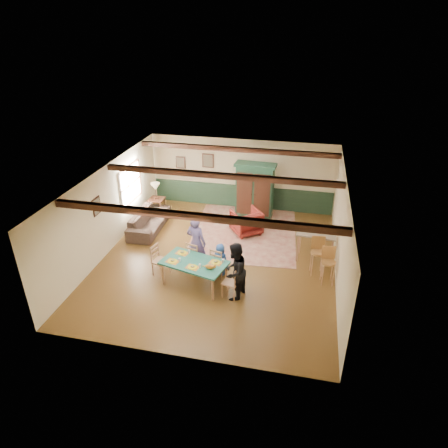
% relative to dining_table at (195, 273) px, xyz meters
% --- Properties ---
extents(floor, '(8.00, 8.00, 0.00)m').
position_rel_dining_table_xyz_m(floor, '(0.34, 1.36, -0.37)').
color(floor, '#573918').
rests_on(floor, ground).
extents(wall_back, '(7.00, 0.02, 2.70)m').
position_rel_dining_table_xyz_m(wall_back, '(0.34, 5.36, 0.98)').
color(wall_back, beige).
rests_on(wall_back, floor).
extents(wall_left, '(0.02, 8.00, 2.70)m').
position_rel_dining_table_xyz_m(wall_left, '(-3.16, 1.36, 0.98)').
color(wall_left, beige).
rests_on(wall_left, floor).
extents(wall_right, '(0.02, 8.00, 2.70)m').
position_rel_dining_table_xyz_m(wall_right, '(3.84, 1.36, 0.98)').
color(wall_right, beige).
rests_on(wall_right, floor).
extents(ceiling, '(7.00, 8.00, 0.02)m').
position_rel_dining_table_xyz_m(ceiling, '(0.34, 1.36, 2.33)').
color(ceiling, beige).
rests_on(ceiling, wall_back).
extents(wainscot_back, '(6.95, 0.03, 0.90)m').
position_rel_dining_table_xyz_m(wainscot_back, '(0.34, 5.34, 0.08)').
color(wainscot_back, '#1C3423').
rests_on(wainscot_back, floor).
extents(ceiling_beam_front, '(6.95, 0.16, 0.16)m').
position_rel_dining_table_xyz_m(ceiling_beam_front, '(0.34, -0.94, 2.24)').
color(ceiling_beam_front, black).
rests_on(ceiling_beam_front, ceiling).
extents(ceiling_beam_mid, '(6.95, 0.16, 0.16)m').
position_rel_dining_table_xyz_m(ceiling_beam_mid, '(0.34, 1.76, 2.24)').
color(ceiling_beam_mid, black).
rests_on(ceiling_beam_mid, ceiling).
extents(ceiling_beam_back, '(6.95, 0.16, 0.16)m').
position_rel_dining_table_xyz_m(ceiling_beam_back, '(0.34, 4.36, 2.24)').
color(ceiling_beam_back, black).
rests_on(ceiling_beam_back, ceiling).
extents(window_left, '(0.06, 1.60, 1.30)m').
position_rel_dining_table_xyz_m(window_left, '(-3.13, 3.06, 1.18)').
color(window_left, white).
rests_on(window_left, wall_left).
extents(picture_left_wall, '(0.04, 0.42, 0.52)m').
position_rel_dining_table_xyz_m(picture_left_wall, '(-3.13, 0.76, 1.38)').
color(picture_left_wall, '#7D765A').
rests_on(picture_left_wall, wall_left).
extents(picture_back_a, '(0.45, 0.04, 0.55)m').
position_rel_dining_table_xyz_m(picture_back_a, '(-0.96, 5.33, 1.43)').
color(picture_back_a, '#7D765A').
rests_on(picture_back_a, wall_back).
extents(picture_back_b, '(0.38, 0.04, 0.48)m').
position_rel_dining_table_xyz_m(picture_back_b, '(-2.06, 5.33, 1.28)').
color(picture_back_b, '#7D765A').
rests_on(picture_back_b, wall_back).
extents(dining_table, '(1.95, 1.39, 0.73)m').
position_rel_dining_table_xyz_m(dining_table, '(0.00, 0.00, 0.00)').
color(dining_table, '#206654').
rests_on(dining_table, floor).
extents(dining_chair_far_left, '(0.51, 0.52, 0.93)m').
position_rel_dining_table_xyz_m(dining_chair_far_left, '(-0.20, 0.78, 0.10)').
color(dining_chair_far_left, '#B07B58').
rests_on(dining_chair_far_left, floor).
extents(dining_chair_far_right, '(0.51, 0.52, 0.93)m').
position_rel_dining_table_xyz_m(dining_chair_far_right, '(0.56, 0.58, 0.10)').
color(dining_chair_far_right, '#B07B58').
rests_on(dining_chair_far_right, floor).
extents(dining_chair_end_left, '(0.52, 0.51, 0.93)m').
position_rel_dining_table_xyz_m(dining_chair_end_left, '(-1.09, 0.28, 0.10)').
color(dining_chair_end_left, '#B07B58').
rests_on(dining_chair_end_left, floor).
extents(dining_chair_end_right, '(0.52, 0.51, 0.93)m').
position_rel_dining_table_xyz_m(dining_chair_end_right, '(1.09, -0.28, 0.10)').
color(dining_chair_end_right, '#B07B58').
rests_on(dining_chair_end_right, floor).
extents(person_man, '(0.70, 0.55, 1.68)m').
position_rel_dining_table_xyz_m(person_man, '(-0.18, 0.85, 0.48)').
color(person_man, '#5E4F88').
rests_on(person_man, floor).
extents(person_woman, '(0.79, 0.91, 1.61)m').
position_rel_dining_table_xyz_m(person_woman, '(1.18, -0.31, 0.44)').
color(person_woman, black).
rests_on(person_woman, floor).
extents(person_child, '(0.54, 0.42, 0.98)m').
position_rel_dining_table_xyz_m(person_child, '(0.58, 0.66, 0.12)').
color(person_child, '#2851A0').
rests_on(person_child, floor).
extents(cat, '(0.37, 0.22, 0.18)m').
position_rel_dining_table_xyz_m(cat, '(0.49, -0.23, 0.45)').
color(cat, orange).
rests_on(cat, dining_table).
extents(place_setting_near_left, '(0.45, 0.38, 0.11)m').
position_rel_dining_table_xyz_m(place_setting_near_left, '(-0.58, -0.10, 0.42)').
color(place_setting_near_left, yellow).
rests_on(place_setting_near_left, dining_table).
extents(place_setting_near_center, '(0.45, 0.38, 0.11)m').
position_rel_dining_table_xyz_m(place_setting_near_center, '(0.03, -0.26, 0.42)').
color(place_setting_near_center, yellow).
rests_on(place_setting_near_center, dining_table).
extents(place_setting_far_left, '(0.45, 0.38, 0.11)m').
position_rel_dining_table_xyz_m(place_setting_far_left, '(-0.46, 0.37, 0.42)').
color(place_setting_far_left, yellow).
rests_on(place_setting_far_left, dining_table).
extents(place_setting_far_right, '(0.45, 0.38, 0.11)m').
position_rel_dining_table_xyz_m(place_setting_far_right, '(0.58, 0.10, 0.42)').
color(place_setting_far_right, yellow).
rests_on(place_setting_far_right, dining_table).
extents(area_rug, '(3.78, 4.39, 0.01)m').
position_rel_dining_table_xyz_m(area_rug, '(0.84, 3.29, -0.36)').
color(area_rug, beige).
rests_on(area_rug, floor).
extents(armoire, '(1.50, 0.68, 2.07)m').
position_rel_dining_table_xyz_m(armoire, '(0.96, 4.61, 0.67)').
color(armoire, '#143323').
rests_on(armoire, floor).
extents(armchair, '(1.27, 1.27, 0.84)m').
position_rel_dining_table_xyz_m(armchair, '(0.89, 3.29, 0.05)').
color(armchair, '#501010').
rests_on(armchair, floor).
extents(sofa, '(0.95, 2.27, 0.66)m').
position_rel_dining_table_xyz_m(sofa, '(-2.47, 2.82, -0.04)').
color(sofa, '#392A23').
rests_on(sofa, floor).
extents(end_table, '(0.56, 0.56, 0.67)m').
position_rel_dining_table_xyz_m(end_table, '(-2.60, 3.94, -0.03)').
color(end_table, black).
rests_on(end_table, floor).
extents(table_lamp, '(0.37, 0.37, 0.61)m').
position_rel_dining_table_xyz_m(table_lamp, '(-2.60, 3.94, 0.61)').
color(table_lamp, beige).
rests_on(table_lamp, end_table).
extents(counter_table, '(1.19, 0.76, 0.95)m').
position_rel_dining_table_xyz_m(counter_table, '(3.22, 2.03, 0.11)').
color(counter_table, tan).
rests_on(counter_table, floor).
extents(bar_stool_left, '(0.46, 0.50, 1.15)m').
position_rel_dining_table_xyz_m(bar_stool_left, '(3.29, 1.27, 0.21)').
color(bar_stool_left, '#B88347').
rests_on(bar_stool_left, floor).
extents(bar_stool_right, '(0.44, 0.47, 1.09)m').
position_rel_dining_table_xyz_m(bar_stool_right, '(3.58, 0.86, 0.18)').
color(bar_stool_right, '#B88347').
rests_on(bar_stool_right, floor).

